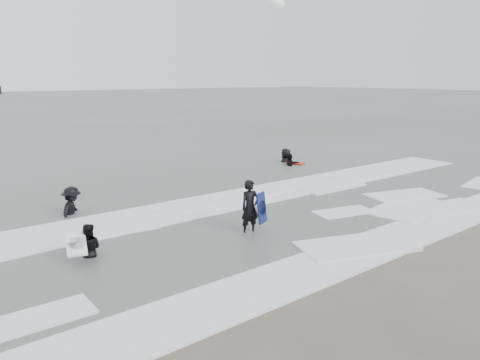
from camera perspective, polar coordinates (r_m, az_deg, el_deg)
ground at (r=14.14m, az=12.68°, el=-7.83°), size 320.00×320.00×0.00m
surfer_centre at (r=14.81m, az=1.23°, el=-6.58°), size 0.69×0.50×1.75m
surfer_wading at (r=13.63m, az=-17.93°, el=-8.94°), size 0.91×0.85×1.50m
surfer_breaker at (r=17.75m, az=-19.71°, el=-4.08°), size 1.34×1.39×1.90m
surfer_right_near at (r=26.00m, az=6.06°, el=1.70°), size 1.09×1.10×1.87m
surfer_right_far at (r=27.04m, az=5.59°, el=2.13°), size 1.13×1.12×1.97m
surf_foam at (r=16.57m, az=2.77°, el=-4.35°), size 30.03×9.06×0.09m
bodyboards at (r=17.69m, az=-0.60°, el=-1.70°), size 15.27×8.49×1.25m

